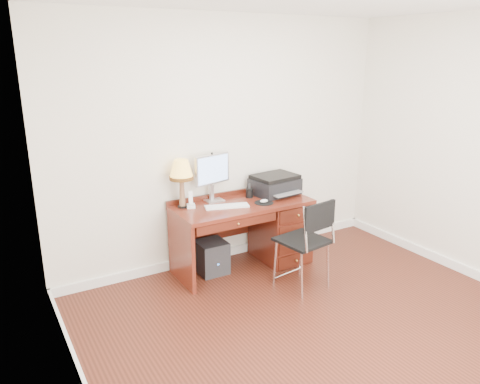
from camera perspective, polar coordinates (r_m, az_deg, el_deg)
ground at (r=4.31m, az=10.16°, el=-15.94°), size 4.00×4.00×0.00m
room_shell at (r=4.71m, az=5.15°, el=-12.00°), size 4.00×4.00×4.00m
desk at (r=5.30m, az=3.29°, el=-4.24°), size 1.50×0.67×0.75m
monitor at (r=5.02m, az=-3.33°, el=2.48°), size 0.44×0.19×0.51m
keyboard at (r=4.88m, az=-1.61°, el=-1.75°), size 0.48×0.26×0.02m
mouse_pad at (r=5.02m, az=2.93°, el=-1.22°), size 0.20×0.20×0.04m
printer at (r=5.33m, az=4.26°, el=0.93°), size 0.54×0.44×0.22m
leg_lamp at (r=4.81m, az=-7.17°, el=2.35°), size 0.25×0.25×0.51m
phone at (r=4.88m, az=-6.01°, el=-1.33°), size 0.11×0.11×0.18m
pen_cup at (r=5.19m, az=1.15°, el=-0.12°), size 0.08×0.08×0.10m
chair at (r=4.66m, az=8.19°, el=-5.32°), size 0.50×0.50×0.94m
equipment_box at (r=5.11m, az=-3.48°, el=-7.91°), size 0.30×0.30×0.35m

